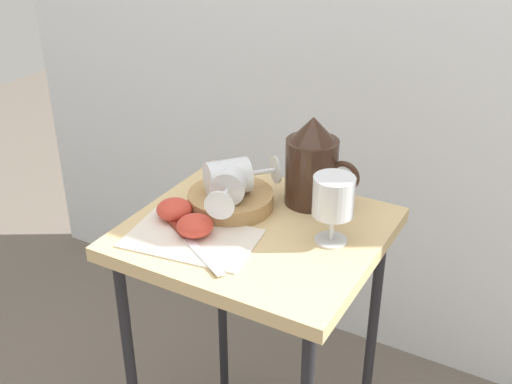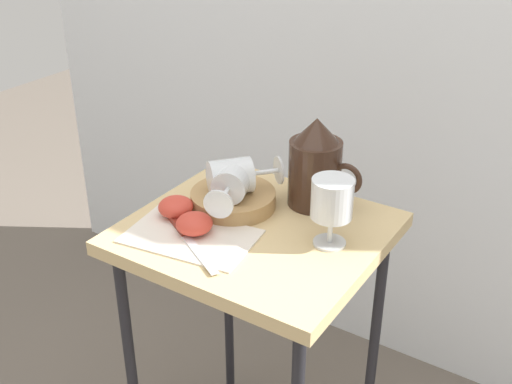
{
  "view_description": "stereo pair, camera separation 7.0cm",
  "coord_description": "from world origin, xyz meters",
  "px_view_note": "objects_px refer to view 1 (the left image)",
  "views": [
    {
      "loc": [
        0.54,
        -0.97,
        1.38
      ],
      "look_at": [
        0.0,
        0.0,
        0.8
      ],
      "focal_mm": 44.93,
      "sensor_mm": 36.0,
      "label": 1
    },
    {
      "loc": [
        0.6,
        -0.93,
        1.38
      ],
      "look_at": [
        0.0,
        0.0,
        0.8
      ],
      "focal_mm": 44.93,
      "sensor_mm": 36.0,
      "label": 2
    }
  ],
  "objects_px": {
    "wine_glass_upright": "(333,200)",
    "pitcher": "(312,169)",
    "table": "(256,261)",
    "knife": "(186,236)",
    "basket_tray": "(231,200)",
    "wine_glass_tipped_far": "(230,183)",
    "wine_glass_tipped_near": "(230,177)",
    "apple_half_right": "(195,226)",
    "apple_half_left": "(174,209)"
  },
  "relations": [
    {
      "from": "basket_tray",
      "to": "knife",
      "type": "bearing_deg",
      "value": -93.69
    },
    {
      "from": "table",
      "to": "wine_glass_upright",
      "type": "height_order",
      "value": "wine_glass_upright"
    },
    {
      "from": "table",
      "to": "knife",
      "type": "distance_m",
      "value": 0.17
    },
    {
      "from": "basket_tray",
      "to": "apple_half_left",
      "type": "distance_m",
      "value": 0.13
    },
    {
      "from": "table",
      "to": "pitcher",
      "type": "bearing_deg",
      "value": 71.07
    },
    {
      "from": "apple_half_left",
      "to": "table",
      "type": "bearing_deg",
      "value": 18.9
    },
    {
      "from": "apple_half_right",
      "to": "knife",
      "type": "bearing_deg",
      "value": -115.52
    },
    {
      "from": "wine_glass_tipped_far",
      "to": "apple_half_right",
      "type": "relative_size",
      "value": 2.11
    },
    {
      "from": "wine_glass_tipped_near",
      "to": "wine_glass_upright",
      "type": "bearing_deg",
      "value": -4.69
    },
    {
      "from": "basket_tray",
      "to": "apple_half_right",
      "type": "height_order",
      "value": "apple_half_right"
    },
    {
      "from": "wine_glass_upright",
      "to": "wine_glass_tipped_near",
      "type": "distance_m",
      "value": 0.24
    },
    {
      "from": "basket_tray",
      "to": "wine_glass_upright",
      "type": "relative_size",
      "value": 1.31
    },
    {
      "from": "apple_half_right",
      "to": "wine_glass_upright",
      "type": "bearing_deg",
      "value": 25.13
    },
    {
      "from": "basket_tray",
      "to": "wine_glass_tipped_far",
      "type": "xyz_separation_m",
      "value": [
        0.01,
        -0.02,
        0.05
      ]
    },
    {
      "from": "wine_glass_tipped_near",
      "to": "wine_glass_tipped_far",
      "type": "bearing_deg",
      "value": -57.15
    },
    {
      "from": "basket_tray",
      "to": "knife",
      "type": "distance_m",
      "value": 0.15
    },
    {
      "from": "table",
      "to": "apple_half_right",
      "type": "xyz_separation_m",
      "value": [
        -0.09,
        -0.09,
        0.11
      ]
    },
    {
      "from": "apple_half_left",
      "to": "apple_half_right",
      "type": "relative_size",
      "value": 1.0
    },
    {
      "from": "basket_tray",
      "to": "knife",
      "type": "xyz_separation_m",
      "value": [
        -0.01,
        -0.15,
        -0.01
      ]
    },
    {
      "from": "knife",
      "to": "table",
      "type": "bearing_deg",
      "value": 48.35
    },
    {
      "from": "pitcher",
      "to": "wine_glass_tipped_near",
      "type": "height_order",
      "value": "pitcher"
    },
    {
      "from": "table",
      "to": "wine_glass_tipped_near",
      "type": "relative_size",
      "value": 4.48
    },
    {
      "from": "pitcher",
      "to": "knife",
      "type": "relative_size",
      "value": 0.95
    },
    {
      "from": "wine_glass_tipped_near",
      "to": "apple_half_right",
      "type": "height_order",
      "value": "wine_glass_tipped_near"
    },
    {
      "from": "pitcher",
      "to": "apple_half_left",
      "type": "relative_size",
      "value": 2.69
    },
    {
      "from": "table",
      "to": "wine_glass_upright",
      "type": "distance_m",
      "value": 0.23
    },
    {
      "from": "wine_glass_tipped_near",
      "to": "knife",
      "type": "distance_m",
      "value": 0.17
    },
    {
      "from": "wine_glass_tipped_near",
      "to": "wine_glass_tipped_far",
      "type": "distance_m",
      "value": 0.03
    },
    {
      "from": "wine_glass_upright",
      "to": "wine_glass_tipped_far",
      "type": "xyz_separation_m",
      "value": [
        -0.23,
        -0.0,
        -0.02
      ]
    },
    {
      "from": "wine_glass_tipped_far",
      "to": "apple_half_left",
      "type": "height_order",
      "value": "wine_glass_tipped_far"
    },
    {
      "from": "pitcher",
      "to": "table",
      "type": "bearing_deg",
      "value": -108.93
    },
    {
      "from": "basket_tray",
      "to": "wine_glass_tipped_far",
      "type": "relative_size",
      "value": 1.18
    },
    {
      "from": "knife",
      "to": "basket_tray",
      "type": "bearing_deg",
      "value": 86.31
    },
    {
      "from": "pitcher",
      "to": "apple_half_left",
      "type": "xyz_separation_m",
      "value": [
        -0.21,
        -0.21,
        -0.05
      ]
    },
    {
      "from": "table",
      "to": "basket_tray",
      "type": "xyz_separation_m",
      "value": [
        -0.09,
        0.05,
        0.1
      ]
    },
    {
      "from": "table",
      "to": "wine_glass_tipped_far",
      "type": "xyz_separation_m",
      "value": [
        -0.07,
        0.02,
        0.15
      ]
    },
    {
      "from": "wine_glass_tipped_far",
      "to": "wine_glass_upright",
      "type": "bearing_deg",
      "value": 0.4
    },
    {
      "from": "table",
      "to": "knife",
      "type": "height_order",
      "value": "knife"
    },
    {
      "from": "apple_half_left",
      "to": "knife",
      "type": "xyz_separation_m",
      "value": [
        0.06,
        -0.05,
        -0.02
      ]
    },
    {
      "from": "apple_half_right",
      "to": "wine_glass_tipped_near",
      "type": "bearing_deg",
      "value": 89.65
    },
    {
      "from": "basket_tray",
      "to": "wine_glass_tipped_near",
      "type": "distance_m",
      "value": 0.06
    },
    {
      "from": "table",
      "to": "basket_tray",
      "type": "bearing_deg",
      "value": 152.42
    },
    {
      "from": "basket_tray",
      "to": "pitcher",
      "type": "height_order",
      "value": "pitcher"
    },
    {
      "from": "apple_half_left",
      "to": "wine_glass_tipped_near",
      "type": "bearing_deg",
      "value": 52.94
    },
    {
      "from": "table",
      "to": "pitcher",
      "type": "xyz_separation_m",
      "value": [
        0.05,
        0.15,
        0.16
      ]
    },
    {
      "from": "table",
      "to": "wine_glass_tipped_far",
      "type": "distance_m",
      "value": 0.17
    },
    {
      "from": "wine_glass_upright",
      "to": "pitcher",
      "type": "bearing_deg",
      "value": 128.82
    },
    {
      "from": "wine_glass_upright",
      "to": "knife",
      "type": "relative_size",
      "value": 0.67
    },
    {
      "from": "table",
      "to": "pitcher",
      "type": "distance_m",
      "value": 0.23
    },
    {
      "from": "wine_glass_tipped_far",
      "to": "wine_glass_tipped_near",
      "type": "bearing_deg",
      "value": 122.85
    }
  ]
}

